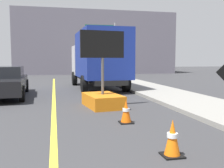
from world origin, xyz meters
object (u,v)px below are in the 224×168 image
arrow_board_trailer (103,94)px  traffic_cone_mid_lane (126,112)px  highway_guide_sign (106,40)px  box_truck (98,58)px  pickup_car (2,81)px  traffic_cone_near_sign (172,138)px

arrow_board_trailer → traffic_cone_mid_lane: (0.17, -2.50, -0.17)m
highway_guide_sign → traffic_cone_mid_lane: highway_guide_sign is taller
arrow_board_trailer → traffic_cone_mid_lane: 2.51m
box_truck → highway_guide_sign: bearing=75.5°
arrow_board_trailer → box_truck: (0.86, 5.95, 1.30)m
pickup_car → traffic_cone_mid_lane: pickup_car is taller
pickup_car → box_truck: bearing=26.2°
highway_guide_sign → traffic_cone_near_sign: 19.57m
traffic_cone_mid_lane → traffic_cone_near_sign: bearing=-86.8°
highway_guide_sign → traffic_cone_mid_lane: (-2.81, -16.65, -3.12)m
arrow_board_trailer → traffic_cone_near_sign: size_ratio=4.12×
highway_guide_sign → traffic_cone_mid_lane: bearing=-99.6°
arrow_board_trailer → traffic_cone_mid_lane: bearing=-86.1°
box_truck → highway_guide_sign: 8.63m
arrow_board_trailer → pickup_car: size_ratio=0.51×
box_truck → traffic_cone_mid_lane: size_ratio=10.68×
arrow_board_trailer → traffic_cone_near_sign: 5.00m
highway_guide_sign → traffic_cone_near_sign: (-2.67, -19.14, -3.10)m
pickup_car → traffic_cone_mid_lane: (4.16, -6.06, -0.39)m
traffic_cone_near_sign → traffic_cone_mid_lane: size_ratio=1.05×
box_truck → highway_guide_sign: (2.12, 8.20, 1.65)m
arrow_board_trailer → traffic_cone_near_sign: (0.31, -4.99, -0.16)m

